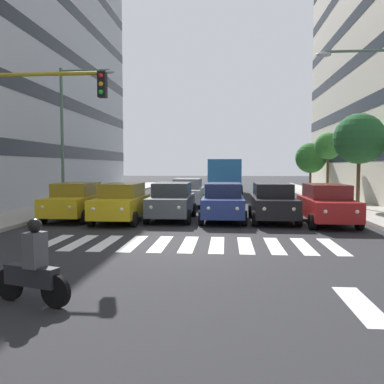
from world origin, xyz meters
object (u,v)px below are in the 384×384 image
car_0 (327,204)px  car_row2_0 (188,192)px  street_tree_2 (328,146)px  car_3 (172,201)px  traffic_light_gantry (9,127)px  car_4 (122,202)px  street_tree_3 (311,158)px  car_2 (223,202)px  street_tree_1 (359,139)px  car_1 (273,202)px  car_5 (76,201)px  bus_behind_traffic (225,173)px  motorcycle_with_rider (33,269)px  street_lamp_right (70,124)px

car_0 → car_row2_0: bearing=-47.3°
car_0 → street_tree_2: bearing=-103.5°
car_3 → traffic_light_gantry: bearing=57.2°
car_0 → car_4: size_ratio=1.00×
car_row2_0 → street_tree_3: size_ratio=1.01×
car_0 → street_tree_3: bearing=-99.2°
car_2 → car_3: size_ratio=1.00×
car_3 → car_row2_0: 6.19m
car_row2_0 → car_4: bearing=72.1°
car_4 → street_tree_1: 13.60m
street_tree_2 → traffic_light_gantry: bearing=51.9°
car_1 → traffic_light_gantry: traffic_light_gantry is taller
traffic_light_gantry → car_2: bearing=-136.1°
car_5 → bus_behind_traffic: (-6.84, -17.13, 0.97)m
motorcycle_with_rider → street_tree_1: bearing=-123.1°
car_0 → street_tree_3: street_tree_3 is taller
car_0 → street_lamp_right: size_ratio=0.58×
car_4 → motorcycle_with_rider: size_ratio=2.70×
bus_behind_traffic → street_tree_3: street_tree_3 is taller
street_lamp_right → street_tree_1: size_ratio=1.46×
traffic_light_gantry → street_tree_3: 28.72m
bus_behind_traffic → street_tree_1: bearing=121.7°
motorcycle_with_rider → bus_behind_traffic: bearing=-96.6°
car_2 → street_tree_3: (-7.57, -18.64, 2.31)m
car_row2_0 → street_tree_2: 11.22m
motorcycle_with_rider → street_tree_2: bearing=-114.9°
car_4 → street_lamp_right: 6.90m
car_1 → traffic_light_gantry: (8.82, 6.32, 2.83)m
traffic_light_gantry → street_lamp_right: bearing=-79.5°
bus_behind_traffic → street_tree_3: 7.86m
car_1 → street_tree_2: size_ratio=0.94×
car_2 → traffic_light_gantry: (6.59, 6.34, 2.83)m
car_row2_0 → street_tree_1: size_ratio=0.84×
car_1 → car_row2_0: bearing=-55.3°
street_tree_3 → car_3: bearing=61.6°
traffic_light_gantry → bus_behind_traffic: bearing=-105.8°
car_0 → bus_behind_traffic: bearing=-76.1°
car_2 → street_tree_2: (-7.35, -11.43, 3.00)m
traffic_light_gantry → street_tree_1: size_ratio=1.05×
bus_behind_traffic → street_lamp_right: street_lamp_right is taller
car_1 → motorcycle_with_rider: (5.55, 11.61, -0.24)m
motorcycle_with_rider → street_lamp_right: bearing=-71.4°
car_4 → traffic_light_gantry: 6.65m
bus_behind_traffic → street_lamp_right: size_ratio=1.37×
car_4 → motorcycle_with_rider: bearing=96.2°
car_row2_0 → bus_behind_traffic: bus_behind_traffic is taller
street_tree_2 → car_4: bearing=45.6°
car_row2_0 → street_tree_2: size_ratio=0.94×
bus_behind_traffic → street_tree_1: street_tree_1 is taller
car_0 → car_2: bearing=-10.1°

